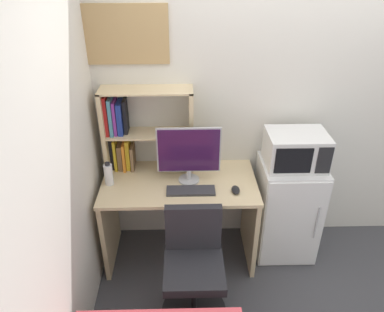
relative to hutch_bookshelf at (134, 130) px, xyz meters
The scene contains 12 objects.
wall_back 1.70m from the hutch_bookshelf, ahead, with size 6.40×0.04×2.60m, color silver.
wall_left 1.54m from the hutch_bookshelf, 102.43° to the right, with size 0.04×4.40×2.60m, color silver.
desk 0.73m from the hutch_bookshelf, 31.87° to the right, with size 1.22×0.64×0.78m.
hutch_bookshelf is the anchor object (origin of this frame).
monitor 0.49m from the hutch_bookshelf, 25.67° to the right, with size 0.49×0.16×0.46m.
keyboard 0.66m from the hutch_bookshelf, 39.41° to the right, with size 0.37×0.12×0.02m, color #333338.
computer_mouse 0.93m from the hutch_bookshelf, 25.27° to the right, with size 0.06×0.11×0.03m, color black.
water_bottle 0.40m from the hutch_bookshelf, 128.66° to the right, with size 0.07×0.07×0.20m.
mini_fridge 1.45m from the hutch_bookshelf, ahead, with size 0.50×0.49×0.88m.
microwave 1.28m from the hutch_bookshelf, ahead, with size 0.46×0.35×0.27m.
desk_chair 1.17m from the hutch_bookshelf, 60.02° to the right, with size 0.48×0.48×0.86m.
wall_corkboard 0.72m from the hutch_bookshelf, 108.65° to the left, with size 0.65×0.02×0.42m, color tan.
Camera 1 is at (-0.90, -2.74, 2.41)m, focal length 34.42 mm.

